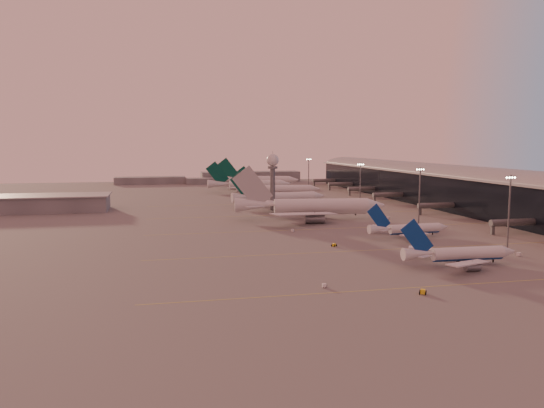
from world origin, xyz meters
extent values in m
plane|color=#565454|center=(0.00, 0.00, 0.00)|extent=(700.00, 700.00, 0.00)
cube|color=gold|center=(30.00, -35.00, 0.01)|extent=(180.00, 0.25, 0.02)
cube|color=gold|center=(30.00, 10.00, 0.01)|extent=(180.00, 0.25, 0.02)
cube|color=gold|center=(30.00, 55.00, 0.01)|extent=(180.00, 0.25, 0.02)
cube|color=gold|center=(30.00, 100.00, 0.01)|extent=(180.00, 0.25, 0.02)
cube|color=gold|center=(30.00, 150.00, 0.01)|extent=(180.00, 0.25, 0.02)
cube|color=black|center=(108.00, 110.00, 9.00)|extent=(36.00, 360.00, 18.00)
cylinder|color=slate|center=(108.00, 110.00, 18.00)|extent=(10.08, 360.00, 10.08)
cube|color=slate|center=(108.00, 110.00, 18.20)|extent=(40.00, 362.00, 0.80)
cylinder|color=#56595D|center=(82.00, 28.00, 4.50)|extent=(22.00, 2.80, 2.80)
cube|color=#56595D|center=(72.00, 28.00, 2.20)|extent=(1.20, 1.20, 4.40)
cylinder|color=#56595D|center=(82.00, 86.00, 4.50)|extent=(22.00, 2.80, 2.80)
cube|color=#56595D|center=(72.00, 86.00, 2.20)|extent=(1.20, 1.20, 4.40)
cylinder|color=#56595D|center=(82.00, 142.00, 4.50)|extent=(22.00, 2.80, 2.80)
cube|color=#56595D|center=(72.00, 142.00, 2.20)|extent=(1.20, 1.20, 4.40)
cylinder|color=#56595D|center=(82.00, 184.00, 4.50)|extent=(22.00, 2.80, 2.80)
cube|color=#56595D|center=(72.00, 184.00, 2.20)|extent=(1.20, 1.20, 4.40)
cylinder|color=#56595D|center=(82.00, 226.00, 4.50)|extent=(22.00, 2.80, 2.80)
cube|color=#56595D|center=(72.00, 226.00, 2.20)|extent=(1.20, 1.20, 4.40)
cylinder|color=#56595D|center=(82.00, 266.00, 4.50)|extent=(22.00, 2.80, 2.80)
cube|color=#56595D|center=(72.00, 266.00, 2.20)|extent=(1.20, 1.20, 4.40)
cube|color=slate|center=(-120.00, 140.00, 4.00)|extent=(80.00, 25.00, 8.00)
cube|color=slate|center=(-120.00, 140.00, 8.20)|extent=(82.00, 27.00, 0.60)
cylinder|color=#56595D|center=(5.00, 120.00, 11.00)|extent=(2.60, 2.60, 22.00)
cylinder|color=#56595D|center=(5.00, 120.00, 22.50)|extent=(5.20, 5.20, 1.20)
sphere|color=silver|center=(5.00, 120.00, 26.40)|extent=(6.40, 6.40, 6.40)
cylinder|color=#56595D|center=(5.00, 120.00, 30.10)|extent=(0.16, 0.16, 2.00)
cylinder|color=#56595D|center=(58.00, 0.00, 12.50)|extent=(0.56, 0.56, 25.00)
cube|color=#56595D|center=(58.00, 0.00, 24.50)|extent=(3.60, 0.25, 0.25)
sphere|color=#FFEABF|center=(56.50, 0.00, 24.10)|extent=(0.56, 0.56, 0.56)
sphere|color=#FFEABF|center=(57.50, 0.00, 24.10)|extent=(0.56, 0.56, 0.56)
sphere|color=#FFEABF|center=(58.50, 0.00, 24.10)|extent=(0.56, 0.56, 0.56)
sphere|color=#FFEABF|center=(59.50, 0.00, 24.10)|extent=(0.56, 0.56, 0.56)
cylinder|color=#56595D|center=(55.00, 55.00, 12.50)|extent=(0.56, 0.56, 25.00)
cube|color=#56595D|center=(55.00, 55.00, 24.50)|extent=(3.60, 0.25, 0.25)
sphere|color=#FFEABF|center=(53.50, 55.00, 24.10)|extent=(0.56, 0.56, 0.56)
sphere|color=#FFEABF|center=(54.50, 55.00, 24.10)|extent=(0.56, 0.56, 0.56)
sphere|color=#FFEABF|center=(55.50, 55.00, 24.10)|extent=(0.56, 0.56, 0.56)
sphere|color=#FFEABF|center=(56.50, 55.00, 24.10)|extent=(0.56, 0.56, 0.56)
cylinder|color=#56595D|center=(50.00, 110.00, 12.50)|extent=(0.56, 0.56, 25.00)
cube|color=#56595D|center=(50.00, 110.00, 24.50)|extent=(3.60, 0.25, 0.25)
sphere|color=#FFEABF|center=(48.50, 110.00, 24.10)|extent=(0.56, 0.56, 0.56)
sphere|color=#FFEABF|center=(49.50, 110.00, 24.10)|extent=(0.56, 0.56, 0.56)
sphere|color=#FFEABF|center=(50.50, 110.00, 24.10)|extent=(0.56, 0.56, 0.56)
sphere|color=#FFEABF|center=(51.50, 110.00, 24.10)|extent=(0.56, 0.56, 0.56)
cylinder|color=#56595D|center=(48.00, 200.00, 12.50)|extent=(0.56, 0.56, 25.00)
cube|color=#56595D|center=(48.00, 200.00, 24.50)|extent=(3.60, 0.25, 0.25)
sphere|color=#FFEABF|center=(46.50, 200.00, 24.10)|extent=(0.56, 0.56, 0.56)
sphere|color=#FFEABF|center=(47.50, 200.00, 24.10)|extent=(0.56, 0.56, 0.56)
sphere|color=#FFEABF|center=(48.50, 200.00, 24.10)|extent=(0.56, 0.56, 0.56)
sphere|color=#FFEABF|center=(49.50, 200.00, 24.10)|extent=(0.56, 0.56, 0.56)
cube|color=slate|center=(-60.00, 320.00, 3.00)|extent=(60.00, 18.00, 6.00)
cube|color=slate|center=(30.00, 330.00, 4.50)|extent=(90.00, 20.00, 9.00)
cube|color=slate|center=(-10.00, 310.00, 2.50)|extent=(40.00, 15.00, 5.00)
cylinder|color=silver|center=(33.00, -16.26, 3.03)|extent=(21.88, 4.33, 3.71)
cylinder|color=navy|center=(33.00, -16.26, 2.19)|extent=(21.42, 3.28, 2.67)
cone|color=silver|center=(46.00, -16.63, 3.03)|extent=(4.32, 3.83, 3.71)
cone|color=silver|center=(17.54, -15.82, 3.49)|extent=(9.24, 3.97, 3.71)
cube|color=silver|center=(27.39, -25.23, 2.38)|extent=(15.74, 10.27, 1.17)
cylinder|color=slate|center=(30.11, -23.15, 0.68)|extent=(4.28, 2.53, 2.41)
cube|color=slate|center=(30.11, -23.15, 1.73)|extent=(0.30, 0.25, 1.48)
cube|color=silver|center=(27.91, -6.98, 2.38)|extent=(15.51, 10.96, 1.17)
cylinder|color=slate|center=(30.50, -9.22, 0.68)|extent=(4.28, 2.53, 2.41)
cube|color=slate|center=(30.50, -9.22, 1.73)|extent=(0.30, 0.25, 1.48)
cube|color=navy|center=(17.09, -15.81, 8.08)|extent=(10.19, 0.63, 11.06)
cube|color=silver|center=(17.45, -20.04, 3.58)|extent=(4.49, 3.18, 0.24)
cube|color=silver|center=(17.69, -11.61, 3.58)|extent=(4.47, 3.36, 0.24)
cylinder|color=black|center=(41.27, -16.49, 0.49)|extent=(0.49, 0.49, 0.98)
cylinder|color=black|center=(31.30, -14.06, 0.54)|extent=(1.09, 0.52, 1.07)
cylinder|color=black|center=(31.18, -18.36, 0.54)|extent=(1.09, 0.52, 1.07)
cylinder|color=silver|center=(39.91, 29.51, 2.84)|extent=(20.60, 4.64, 3.48)
cylinder|color=navy|center=(39.91, 29.51, 2.06)|extent=(20.14, 3.64, 2.51)
cone|color=silver|center=(52.08, 30.21, 2.84)|extent=(4.15, 3.70, 3.48)
cone|color=silver|center=(25.43, 28.69, 3.27)|extent=(8.75, 3.96, 3.48)
cube|color=silver|center=(35.39, 20.68, 2.23)|extent=(14.41, 10.60, 1.09)
cylinder|color=slate|center=(37.76, 22.84, 0.64)|extent=(4.08, 2.48, 2.26)
cube|color=slate|center=(37.76, 22.84, 1.62)|extent=(0.29, 0.24, 1.39)
cube|color=silver|center=(34.41, 37.78, 2.23)|extent=(14.86, 9.30, 1.09)
cylinder|color=slate|center=(37.01, 35.90, 0.64)|extent=(4.08, 2.48, 2.26)
cube|color=slate|center=(37.01, 35.90, 1.62)|extent=(0.29, 0.24, 1.39)
cube|color=navy|center=(25.00, 28.67, 7.58)|extent=(9.55, 0.86, 10.37)
cube|color=silver|center=(25.68, 24.74, 3.36)|extent=(4.18, 3.23, 0.23)
cube|color=silver|center=(25.23, 32.64, 3.36)|extent=(4.22, 2.90, 0.23)
cylinder|color=black|center=(47.66, 29.96, 0.46)|extent=(0.46, 0.46, 0.92)
cylinder|color=black|center=(38.15, 31.43, 0.50)|extent=(1.03, 0.51, 1.01)
cylinder|color=black|center=(38.38, 27.41, 0.50)|extent=(1.03, 0.51, 1.01)
cylinder|color=silver|center=(19.94, 83.10, 4.72)|extent=(44.10, 12.03, 6.81)
cylinder|color=silver|center=(19.94, 83.10, 3.19)|extent=(43.00, 10.03, 4.90)
cone|color=silver|center=(45.76, 79.96, 4.72)|extent=(9.20, 7.78, 6.81)
cone|color=silver|center=(-10.78, 86.83, 5.58)|extent=(18.97, 8.97, 6.81)
cube|color=silver|center=(7.19, 66.39, 3.53)|extent=(31.81, 18.01, 2.02)
cylinder|color=slate|center=(12.94, 70.00, 0.77)|extent=(8.91, 5.41, 4.43)
cube|color=slate|center=(12.94, 70.00, 2.34)|extent=(0.36, 0.31, 2.72)
cube|color=silver|center=(11.57, 102.38, 3.53)|extent=(29.80, 23.86, 2.02)
cylinder|color=slate|center=(16.28, 97.49, 0.77)|extent=(8.91, 5.41, 4.43)
cube|color=slate|center=(16.28, 97.49, 2.34)|extent=(0.36, 0.31, 2.72)
cube|color=#9B9DA2|center=(-11.68, 86.94, 13.62)|extent=(18.79, 2.66, 20.22)
cube|color=silver|center=(-12.16, 78.50, 5.75)|extent=(9.01, 5.75, 0.27)
cube|color=silver|center=(-10.12, 95.25, 5.75)|extent=(8.80, 7.24, 0.27)
cylinder|color=black|center=(36.38, 81.10, 0.55)|extent=(0.55, 0.55, 1.10)
cylinder|color=black|center=(16.74, 85.92, 0.60)|extent=(1.27, 0.69, 1.21)
cylinder|color=black|center=(16.15, 81.12, 0.60)|extent=(1.27, 0.69, 1.21)
cylinder|color=silver|center=(16.18, 136.42, 3.89)|extent=(34.52, 9.98, 5.50)
cylinder|color=silver|center=(16.18, 136.42, 2.65)|extent=(33.64, 8.37, 3.96)
cone|color=silver|center=(36.34, 139.13, 3.89)|extent=(7.27, 6.33, 5.50)
cone|color=silver|center=(-7.80, 133.21, 4.57)|extent=(14.90, 7.35, 5.50)
cube|color=silver|center=(9.76, 121.09, 2.92)|extent=(23.46, 19.08, 1.63)
cylinder|color=slate|center=(13.44, 125.01, 0.66)|extent=(7.02, 4.42, 3.57)
cube|color=slate|center=(13.44, 125.01, 1.96)|extent=(0.31, 0.27, 2.20)
cube|color=silver|center=(5.95, 149.52, 2.92)|extent=(25.20, 13.99, 1.63)
cylinder|color=slate|center=(10.53, 146.72, 0.66)|extent=(7.02, 4.42, 3.57)
cube|color=slate|center=(10.53, 146.72, 1.96)|extent=(0.31, 0.27, 2.20)
cube|color=#043C31|center=(-8.51, 133.11, 11.14)|extent=(15.04, 2.34, 16.27)
cube|color=silver|center=(-7.16, 126.64, 4.71)|extent=(6.86, 5.72, 0.24)
cube|color=silver|center=(-8.92, 139.72, 4.71)|extent=(7.04, 4.43, 0.24)
cylinder|color=black|center=(29.02, 138.15, 0.47)|extent=(0.47, 0.47, 0.95)
cylinder|color=black|center=(13.18, 138.13, 0.52)|extent=(1.10, 0.61, 1.04)
cylinder|color=black|center=(13.73, 133.99, 0.52)|extent=(1.10, 0.61, 1.04)
cylinder|color=silver|center=(27.34, 186.52, 3.90)|extent=(34.65, 9.58, 5.52)
cylinder|color=silver|center=(27.34, 186.52, 2.66)|extent=(33.78, 7.96, 3.98)
cone|color=silver|center=(47.62, 184.07, 3.90)|extent=(7.24, 6.28, 5.52)
cone|color=silver|center=(3.22, 189.43, 4.59)|extent=(14.91, 7.20, 5.52)
cube|color=silver|center=(17.24, 173.23, 2.94)|extent=(25.26, 14.33, 1.63)
cylinder|color=slate|center=(21.81, 176.11, 0.67)|extent=(7.01, 4.36, 3.59)
cube|color=slate|center=(21.81, 176.11, 1.97)|extent=(0.31, 0.27, 2.21)
cube|color=silver|center=(20.69, 201.82, 2.94)|extent=(23.68, 18.94, 1.63)
cylinder|color=slate|center=(24.44, 197.94, 0.67)|extent=(7.01, 4.36, 3.59)
cube|color=slate|center=(24.44, 197.94, 1.97)|extent=(0.31, 0.27, 2.21)
cube|color=#043C31|center=(2.51, 189.51, 11.19)|extent=(15.12, 2.15, 16.34)
cube|color=silver|center=(2.19, 182.88, 4.73)|extent=(7.07, 4.52, 0.24)
cube|color=silver|center=(3.77, 196.03, 4.73)|extent=(6.91, 5.68, 0.24)
cylinder|color=black|center=(40.26, 184.96, 0.48)|extent=(0.48, 0.48, 0.95)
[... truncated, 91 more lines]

